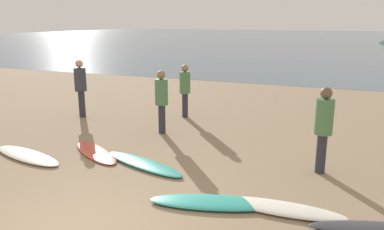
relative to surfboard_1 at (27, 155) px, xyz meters
The scene contains 11 objects.
ground_plane 8.44m from the surfboard_1, 68.45° to the left, with size 120.00×120.00×0.20m, color #8C7559.
ocean_water 62.02m from the surfboard_1, 87.14° to the left, with size 140.00×100.00×0.01m, color #475B6B.
surfboard_1 is the anchor object (origin of this frame).
surfboard_2 1.51m from the surfboard_1, 31.17° to the left, with size 1.92×0.55×0.07m, color #D84C38.
surfboard_3 2.73m from the surfboard_1, 11.66° to the left, with size 2.22×0.50×0.09m, color teal.
surfboard_4 4.68m from the surfboard_1, ahead, with size 2.15×0.58×0.10m, color teal.
surfboard_5 5.75m from the surfboard_1, ahead, with size 2.02×0.51×0.10m, color silver.
person_0 6.45m from the surfboard_1, 14.43° to the left, with size 0.35×0.35×1.75m.
person_1 3.84m from the surfboard_1, 108.81° to the left, with size 0.37×0.37×1.81m.
person_2 5.16m from the surfboard_1, 68.74° to the left, with size 0.34×0.34×1.66m.
person_3 3.60m from the surfboard_1, 55.43° to the left, with size 0.35×0.35×1.71m.
Camera 1 is at (3.43, -3.92, 3.01)m, focal length 35.68 mm.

